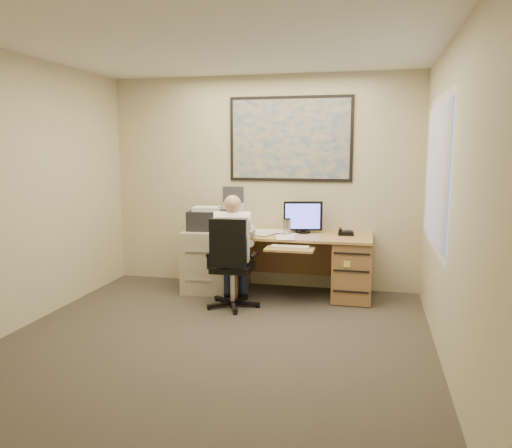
% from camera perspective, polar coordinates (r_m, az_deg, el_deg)
% --- Properties ---
extents(room_shell, '(4.00, 4.50, 2.70)m').
position_cam_1_polar(room_shell, '(4.29, -5.81, 2.76)').
color(room_shell, '#3A362D').
rests_on(room_shell, ground).
extents(desk, '(1.60, 0.97, 1.13)m').
position_cam_1_polar(desk, '(6.10, 8.71, -4.19)').
color(desk, tan).
rests_on(desk, ground).
extents(world_map, '(1.56, 0.03, 1.06)m').
position_cam_1_polar(world_map, '(6.35, 3.93, 9.66)').
color(world_map, '#1E4C93').
rests_on(world_map, room_shell).
extents(wall_calendar, '(0.28, 0.01, 0.42)m').
position_cam_1_polar(wall_calendar, '(6.56, -2.62, 2.46)').
color(wall_calendar, white).
rests_on(wall_calendar, room_shell).
extents(window_blinds, '(0.06, 1.40, 1.30)m').
position_cam_1_polar(window_blinds, '(4.88, 20.06, 5.35)').
color(window_blinds, beige).
rests_on(window_blinds, room_shell).
extents(filing_cabinet, '(0.61, 0.71, 1.06)m').
position_cam_1_polar(filing_cabinet, '(6.36, -5.56, -3.44)').
color(filing_cabinet, '#B5AB92').
rests_on(filing_cabinet, ground).
extents(office_chair, '(0.65, 0.65, 1.04)m').
position_cam_1_polar(office_chair, '(5.65, -2.82, -6.59)').
color(office_chair, black).
rests_on(office_chair, ground).
extents(person, '(0.64, 0.82, 1.27)m').
position_cam_1_polar(person, '(5.64, -2.60, -3.12)').
color(person, white).
rests_on(person, office_chair).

